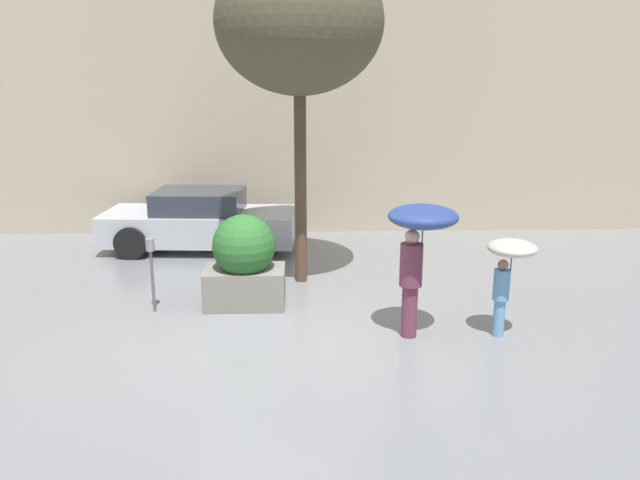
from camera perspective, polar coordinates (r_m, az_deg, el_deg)
name	(u,v)px	position (r m, az deg, el deg)	size (l,w,h in m)	color
ground_plane	(269,338)	(9.28, -4.66, -8.88)	(40.00, 40.00, 0.00)	slate
building_facade	(279,107)	(15.01, -3.74, 12.06)	(18.00, 0.30, 6.00)	#B7A88E
planter_box	(244,262)	(10.32, -6.94, -1.99)	(1.32, 1.03, 1.54)	gray
person_adult	(420,234)	(8.93, 9.11, 0.57)	(1.00, 1.00, 1.96)	brown
person_child	(509,262)	(9.30, 16.89, -1.90)	(0.70, 0.70, 1.47)	#669ED1
parked_car_near	(200,221)	(13.93, -10.90, 1.68)	(4.25, 2.10, 1.30)	#B7BCC1
street_tree	(299,23)	(11.13, -1.91, 19.19)	(2.87, 2.87, 5.81)	brown
parking_meter	(151,259)	(10.30, -15.19, -1.71)	(0.14, 0.14, 1.23)	#595B60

